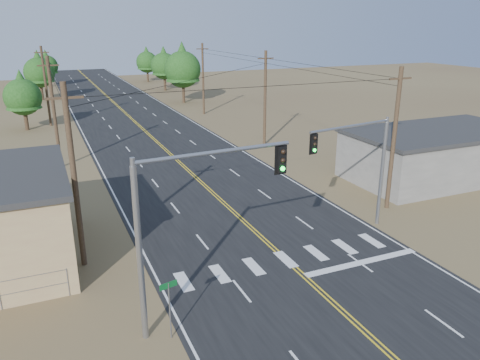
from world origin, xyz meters
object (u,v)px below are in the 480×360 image
street_sign (169,301)px  signal_mast_left (186,211)px  building_right (437,155)px  signal_mast_right (363,157)px

street_sign → signal_mast_left: bearing=16.7°
signal_mast_left → street_sign: (-1.04, -0.61, -3.61)m
street_sign → building_right: bearing=10.8°
signal_mast_right → street_sign: size_ratio=2.67×
signal_mast_left → street_sign: bearing=-153.6°
building_right → street_sign: size_ratio=5.59×
signal_mast_left → signal_mast_right: 13.93m
signal_mast_right → street_sign: (-13.96, -5.80, -3.09)m
building_right → signal_mast_right: bearing=-153.8°
building_right → street_sign: (-26.80, -12.13, -0.20)m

